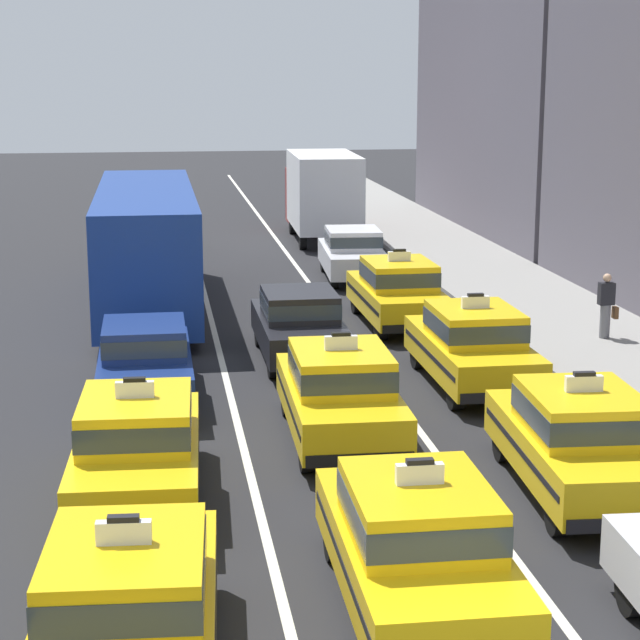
# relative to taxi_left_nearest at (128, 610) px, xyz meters

# --- Properties ---
(lane_stripe_left_center) EXTENTS (0.14, 80.00, 0.01)m
(lane_stripe_left_center) POSITION_rel_taxi_left_nearest_xyz_m (1.80, 17.73, -0.87)
(lane_stripe_left_center) COLOR silver
(lane_stripe_left_center) RESTS_ON ground
(lane_stripe_center_right) EXTENTS (0.14, 80.00, 0.01)m
(lane_stripe_center_right) POSITION_rel_taxi_left_nearest_xyz_m (5.00, 17.73, -0.87)
(lane_stripe_center_right) COLOR silver
(lane_stripe_center_right) RESTS_ON ground
(sidewalk_curb) EXTENTS (4.00, 90.00, 0.15)m
(sidewalk_curb) POSITION_rel_taxi_left_nearest_xyz_m (10.60, 12.73, -0.80)
(sidewalk_curb) COLOR gray
(sidewalk_curb) RESTS_ON ground
(taxi_left_nearest) EXTENTS (2.09, 4.66, 1.96)m
(taxi_left_nearest) POSITION_rel_taxi_left_nearest_xyz_m (0.00, 0.00, 0.00)
(taxi_left_nearest) COLOR black
(taxi_left_nearest) RESTS_ON ground
(taxi_left_second) EXTENTS (2.00, 4.63, 1.96)m
(taxi_left_second) POSITION_rel_taxi_left_nearest_xyz_m (0.05, 5.26, 0.00)
(taxi_left_second) COLOR black
(taxi_left_second) RESTS_ON ground
(sedan_left_third) EXTENTS (1.76, 4.30, 1.58)m
(sedan_left_third) POSITION_rel_taxi_left_nearest_xyz_m (0.15, 10.53, -0.03)
(sedan_left_third) COLOR black
(sedan_left_third) RESTS_ON ground
(bus_left_fourth) EXTENTS (2.56, 11.21, 3.22)m
(bus_left_fourth) POSITION_rel_taxi_left_nearest_xyz_m (0.21, 19.48, 0.94)
(bus_left_fourth) COLOR black
(bus_left_fourth) RESTS_ON ground
(sedan_left_fifth) EXTENTS (1.78, 4.31, 1.58)m
(sedan_left_fifth) POSITION_rel_taxi_left_nearest_xyz_m (0.15, 28.96, -0.03)
(sedan_left_fifth) COLOR black
(sedan_left_fifth) RESTS_ON ground
(taxi_center_nearest) EXTENTS (1.87, 4.58, 1.96)m
(taxi_center_nearest) POSITION_rel_taxi_left_nearest_xyz_m (3.35, 1.22, 0.00)
(taxi_center_nearest) COLOR black
(taxi_center_nearest) RESTS_ON ground
(taxi_center_second) EXTENTS (1.91, 4.59, 1.96)m
(taxi_center_second) POSITION_rel_taxi_left_nearest_xyz_m (3.50, 7.65, 0.00)
(taxi_center_second) COLOR black
(taxi_center_second) RESTS_ON ground
(sedan_center_third) EXTENTS (1.77, 4.31, 1.58)m
(sedan_center_third) POSITION_rel_taxi_left_nearest_xyz_m (3.52, 13.28, -0.03)
(sedan_center_third) COLOR black
(sedan_center_third) RESTS_ON ground
(taxi_right_second) EXTENTS (2.05, 4.65, 1.96)m
(taxi_right_second) POSITION_rel_taxi_left_nearest_xyz_m (6.66, 4.60, 0.00)
(taxi_right_second) COLOR black
(taxi_right_second) RESTS_ON ground
(taxi_right_third) EXTENTS (1.83, 4.56, 1.96)m
(taxi_right_third) POSITION_rel_taxi_left_nearest_xyz_m (6.72, 10.63, 0.00)
(taxi_right_third) COLOR black
(taxi_right_third) RESTS_ON ground
(taxi_right_fourth) EXTENTS (1.85, 4.57, 1.96)m
(taxi_right_fourth) POSITION_rel_taxi_left_nearest_xyz_m (6.42, 16.38, 0.00)
(taxi_right_fourth) COLOR black
(taxi_right_fourth) RESTS_ON ground
(sedan_right_fifth) EXTENTS (2.01, 4.40, 1.58)m
(sedan_right_fifth) POSITION_rel_taxi_left_nearest_xyz_m (6.40, 22.76, -0.03)
(sedan_right_fifth) COLOR black
(sedan_right_fifth) RESTS_ON ground
(box_truck_right_sixth) EXTENTS (2.46, 7.03, 3.27)m
(box_truck_right_sixth) POSITION_rel_taxi_left_nearest_xyz_m (6.69, 31.13, 0.90)
(box_truck_right_sixth) COLOR black
(box_truck_right_sixth) RESTS_ON ground
(pedestrian_by_storefront) EXTENTS (0.47, 0.24, 1.53)m
(pedestrian_by_storefront) POSITION_rel_taxi_left_nearest_xyz_m (10.82, 13.72, 0.03)
(pedestrian_by_storefront) COLOR slate
(pedestrian_by_storefront) RESTS_ON sidewalk_curb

